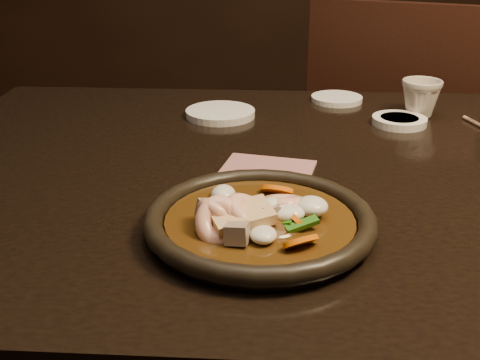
# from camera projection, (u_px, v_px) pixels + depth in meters

# --- Properties ---
(table) EXTENTS (1.60, 0.90, 0.75)m
(table) POSITION_uv_depth(u_px,v_px,m) (405.00, 214.00, 0.94)
(table) COLOR black
(table) RESTS_ON floor
(chair) EXTENTS (0.56, 0.56, 0.93)m
(chair) POSITION_uv_depth(u_px,v_px,m) (392.00, 157.00, 1.64)
(chair) COLOR black
(chair) RESTS_ON floor
(plate) EXTENTS (0.28, 0.28, 0.03)m
(plate) POSITION_uv_depth(u_px,v_px,m) (260.00, 222.00, 0.72)
(plate) COLOR black
(plate) RESTS_ON table
(stirfry) EXTENTS (0.17, 0.19, 0.06)m
(stirfry) POSITION_uv_depth(u_px,v_px,m) (257.00, 218.00, 0.71)
(stirfry) COLOR #3A220A
(stirfry) RESTS_ON plate
(soy_dish) EXTENTS (0.10, 0.10, 0.01)m
(soy_dish) POSITION_uv_depth(u_px,v_px,m) (399.00, 121.00, 1.11)
(soy_dish) COLOR white
(soy_dish) RESTS_ON table
(saucer_left) EXTENTS (0.13, 0.13, 0.01)m
(saucer_left) POSITION_uv_depth(u_px,v_px,m) (220.00, 113.00, 1.16)
(saucer_left) COLOR white
(saucer_left) RESTS_ON table
(saucer_right) EXTENTS (0.11, 0.11, 0.01)m
(saucer_right) POSITION_uv_depth(u_px,v_px,m) (337.00, 99.00, 1.26)
(saucer_right) COLOR white
(saucer_right) RESTS_ON table
(tea_cup) EXTENTS (0.09, 0.08, 0.08)m
(tea_cup) POSITION_uv_depth(u_px,v_px,m) (421.00, 97.00, 1.15)
(tea_cup) COLOR beige
(tea_cup) RESTS_ON table
(napkin) EXTENTS (0.16, 0.16, 0.00)m
(napkin) POSITION_uv_depth(u_px,v_px,m) (265.00, 174.00, 0.89)
(napkin) COLOR #975C5D
(napkin) RESTS_ON table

